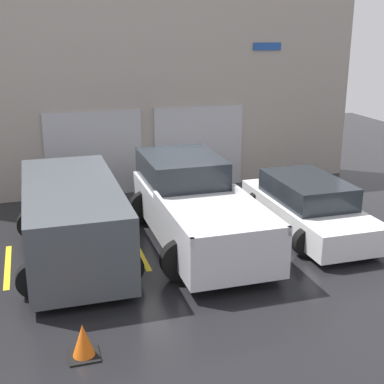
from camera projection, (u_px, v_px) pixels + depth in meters
ground_plane at (182, 223)px, 13.64m from camera, size 28.00×28.00×0.00m
shophouse_building at (151, 93)px, 15.76m from camera, size 12.88×0.68×5.91m
pickup_truck at (194, 205)px, 12.41m from camera, size 2.60×5.30×1.76m
sedan_white at (308, 207)px, 13.00m from camera, size 2.13×4.31×1.30m
sedan_side at (73, 219)px, 11.33m from camera, size 2.40×4.81×1.68m
parking_stripe_far_left at (8, 266)px, 11.21m from camera, size 0.12×2.20×0.01m
parking_stripe_left at (139, 250)px, 11.99m from camera, size 0.12×2.20×0.01m
parking_stripe_centre at (254, 237)px, 12.76m from camera, size 0.12×2.20×0.01m
parking_stripe_right at (356, 224)px, 13.54m from camera, size 0.12×2.20×0.01m
traffic_cone at (83, 342)px, 8.12m from camera, size 0.47×0.47×0.55m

